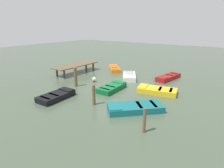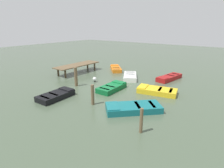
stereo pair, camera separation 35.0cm
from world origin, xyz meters
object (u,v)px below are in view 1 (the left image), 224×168
at_px(mooring_piling_far_left, 76,77).
at_px(marker_buoy, 94,79).
at_px(dock_segment, 76,66).
at_px(rowboat_teal, 135,108).
at_px(rowboat_white, 129,76).
at_px(mooring_piling_mid_right, 144,120).
at_px(rowboat_black, 56,96).
at_px(rowboat_yellow, 157,90).
at_px(mooring_piling_near_left, 94,95).
at_px(rowboat_red, 168,77).
at_px(rowboat_orange, 115,69).
at_px(rowboat_green, 112,87).

xyz_separation_m(mooring_piling_far_left, marker_buoy, (1.88, -0.51, -0.57)).
relative_size(dock_segment, mooring_piling_far_left, 3.24).
distance_m(dock_segment, rowboat_teal, 11.09).
relative_size(rowboat_white, mooring_piling_mid_right, 2.41).
xyz_separation_m(rowboat_black, rowboat_yellow, (5.39, -5.62, -0.00)).
height_order(rowboat_black, mooring_piling_near_left, mooring_piling_near_left).
bearing_deg(mooring_piling_mid_right, rowboat_red, 11.96).
height_order(dock_segment, rowboat_black, dock_segment).
relative_size(dock_segment, rowboat_teal, 1.60).
xyz_separation_m(rowboat_orange, mooring_piling_near_left, (-8.98, -4.41, 0.49)).
bearing_deg(rowboat_red, rowboat_white, -49.06).
relative_size(rowboat_black, marker_buoy, 5.70).
distance_m(rowboat_yellow, mooring_piling_mid_right, 5.97).
xyz_separation_m(rowboat_red, mooring_piling_mid_right, (-10.07, -2.13, 0.45)).
bearing_deg(mooring_piling_mid_right, marker_buoy, 56.20).
distance_m(rowboat_red, marker_buoy, 7.40).
distance_m(mooring_piling_far_left, mooring_piling_mid_right, 8.73).
xyz_separation_m(rowboat_orange, marker_buoy, (-5.01, -1.04, 0.07)).
distance_m(rowboat_white, rowboat_teal, 7.39).
relative_size(mooring_piling_far_left, marker_buoy, 3.55).
bearing_deg(rowboat_black, mooring_piling_far_left, 15.71).
distance_m(rowboat_green, rowboat_red, 6.46).
height_order(dock_segment, rowboat_green, dock_segment).
distance_m(rowboat_black, rowboat_green, 4.51).
bearing_deg(rowboat_yellow, marker_buoy, -5.47).
distance_m(rowboat_orange, rowboat_teal, 10.88).
xyz_separation_m(rowboat_teal, rowboat_yellow, (3.86, 0.06, 0.00)).
height_order(rowboat_white, mooring_piling_far_left, mooring_piling_far_left).
bearing_deg(rowboat_black, rowboat_teal, -76.59).
bearing_deg(rowboat_green, rowboat_black, 149.14).
bearing_deg(rowboat_black, rowboat_red, -29.28).
xyz_separation_m(rowboat_white, rowboat_red, (1.95, -3.35, -0.00)).
height_order(rowboat_orange, rowboat_red, same).
relative_size(rowboat_teal, mooring_piling_mid_right, 2.59).
height_order(rowboat_green, mooring_piling_mid_right, mooring_piling_mid_right).
distance_m(mooring_piling_mid_right, marker_buoy, 9.17).
xyz_separation_m(rowboat_black, rowboat_red, (9.72, -5.09, -0.00)).
height_order(dock_segment, marker_buoy, dock_segment).
bearing_deg(rowboat_white, mooring_piling_near_left, -20.31).
relative_size(dock_segment, rowboat_yellow, 1.73).
height_order(dock_segment, mooring_piling_far_left, mooring_piling_far_left).
height_order(rowboat_teal, marker_buoy, marker_buoy).
height_order(mooring_piling_mid_right, mooring_piling_near_left, mooring_piling_near_left).
relative_size(rowboat_teal, marker_buoy, 7.18).
relative_size(rowboat_green, mooring_piling_near_left, 1.98).
height_order(rowboat_teal, mooring_piling_mid_right, mooring_piling_mid_right).
bearing_deg(rowboat_white, rowboat_red, 89.81).
height_order(rowboat_green, marker_buoy, marker_buoy).
height_order(rowboat_orange, mooring_piling_mid_right, mooring_piling_mid_right).
xyz_separation_m(rowboat_yellow, mooring_piling_far_left, (-2.52, 6.52, 0.64)).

